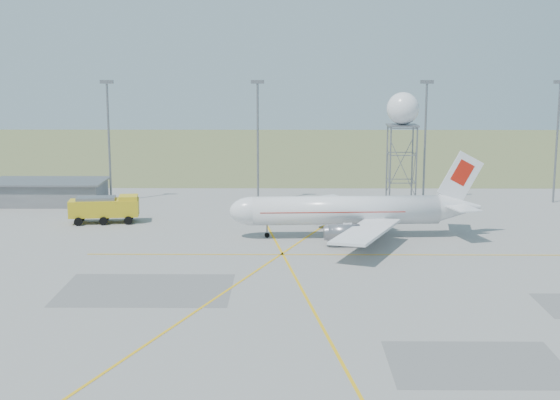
{
  "coord_description": "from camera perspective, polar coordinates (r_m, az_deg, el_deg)",
  "views": [
    {
      "loc": [
        -5.21,
        -64.05,
        24.15
      ],
      "look_at": [
        -6.06,
        40.0,
        5.09
      ],
      "focal_mm": 50.0,
      "sensor_mm": 36.0,
      "label": 1
    }
  ],
  "objects": [
    {
      "name": "mast_c",
      "position": [
        132.66,
        10.58,
        4.98
      ],
      "size": [
        2.2,
        0.5,
        20.5
      ],
      "color": "slate",
      "rests_on": "ground"
    },
    {
      "name": "radar_tower",
      "position": [
        126.86,
        8.91,
        4.09
      ],
      "size": [
        5.18,
        5.18,
        18.75
      ],
      "color": "slate",
      "rests_on": "ground"
    },
    {
      "name": "mast_b",
      "position": [
        130.7,
        -1.64,
        5.07
      ],
      "size": [
        2.2,
        0.5,
        20.5
      ],
      "color": "slate",
      "rests_on": "ground"
    },
    {
      "name": "ground",
      "position": [
        68.65,
        4.87,
        -10.26
      ],
      "size": [
        400.0,
        400.0,
        0.0
      ],
      "primitive_type": "plane",
      "color": "#9C9B97",
      "rests_on": "ground"
    },
    {
      "name": "mast_d",
      "position": [
        138.21,
        19.63,
        4.77
      ],
      "size": [
        2.2,
        0.5,
        20.5
      ],
      "color": "slate",
      "rests_on": "ground"
    },
    {
      "name": "fire_truck",
      "position": [
        118.17,
        -12.6,
        -0.71
      ],
      "size": [
        10.43,
        5.08,
        4.03
      ],
      "rotation": [
        0.0,
        0.0,
        0.13
      ],
      "color": "gold",
      "rests_on": "ground"
    },
    {
      "name": "airliner_main",
      "position": [
        106.36,
        5.15,
        -0.8
      ],
      "size": [
        34.59,
        33.59,
        11.76
      ],
      "rotation": [
        0.0,
        0.0,
        3.19
      ],
      "color": "silver",
      "rests_on": "ground"
    },
    {
      "name": "building_grey",
      "position": [
        135.91,
        -16.56,
        0.55
      ],
      "size": [
        19.0,
        10.0,
        3.9
      ],
      "color": "slate",
      "rests_on": "ground"
    },
    {
      "name": "grass_strip",
      "position": [
        205.54,
        1.92,
        3.63
      ],
      "size": [
        400.0,
        120.0,
        0.03
      ],
      "primitive_type": "cube",
      "color": "#5E6D3B",
      "rests_on": "ground"
    },
    {
      "name": "mast_a",
      "position": [
        133.96,
        -12.43,
        4.96
      ],
      "size": [
        2.2,
        0.5,
        20.5
      ],
      "color": "slate",
      "rests_on": "ground"
    }
  ]
}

